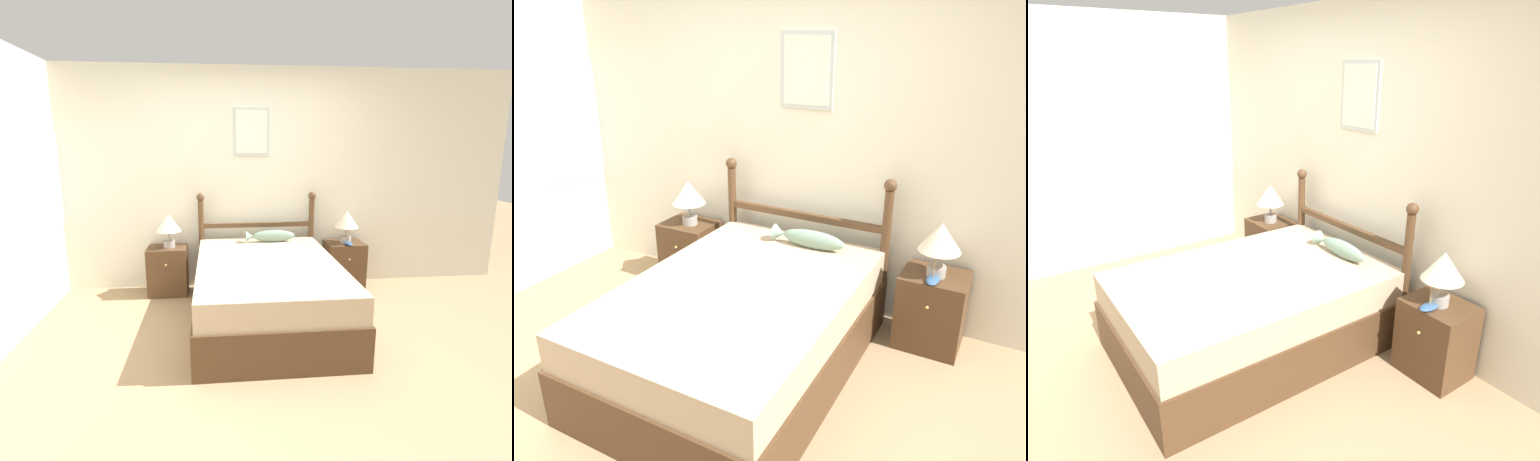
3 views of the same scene
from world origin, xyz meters
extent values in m
plane|color=#9E7F5B|center=(0.00, 0.00, 0.00)|extent=(16.00, 16.00, 0.00)
cube|color=beige|center=(0.00, 1.73, 1.27)|extent=(6.40, 0.06, 2.55)
cube|color=#ADB7B2|center=(0.07, 1.69, 1.83)|extent=(0.41, 0.02, 0.54)
cube|color=silver|center=(0.07, 1.68, 1.83)|extent=(0.35, 0.01, 0.48)
cube|color=white|center=(-2.10, 1.53, 1.31)|extent=(0.01, 1.06, 1.05)
cube|color=silver|center=(-2.09, 1.53, 1.31)|extent=(0.01, 0.98, 0.97)
cube|color=#4C331E|center=(0.12, 0.63, 0.19)|extent=(1.36, 1.98, 0.37)
cube|color=tan|center=(0.12, 0.63, 0.49)|extent=(1.32, 1.94, 0.24)
cylinder|color=#4C331E|center=(-0.53, 1.58, 0.53)|extent=(0.07, 0.07, 1.06)
sphere|color=#4C331E|center=(-0.53, 1.58, 1.10)|extent=(0.09, 0.09, 0.09)
cylinder|color=#4C331E|center=(0.77, 1.58, 0.53)|extent=(0.07, 0.07, 1.06)
sphere|color=#4C331E|center=(0.77, 1.58, 1.10)|extent=(0.09, 0.09, 0.09)
cube|color=#4C331E|center=(0.12, 1.58, 0.77)|extent=(1.30, 0.05, 0.05)
cube|color=#4C331E|center=(-0.92, 1.48, 0.28)|extent=(0.44, 0.37, 0.55)
sphere|color=tan|center=(-0.92, 1.29, 0.40)|extent=(0.02, 0.02, 0.02)
cube|color=#4C331E|center=(1.16, 1.48, 0.28)|extent=(0.44, 0.37, 0.55)
sphere|color=tan|center=(1.16, 1.29, 0.40)|extent=(0.02, 0.02, 0.02)
cylinder|color=gray|center=(-0.89, 1.46, 0.59)|extent=(0.13, 0.13, 0.08)
cylinder|color=gray|center=(-0.89, 1.46, 0.68)|extent=(0.02, 0.02, 0.11)
cone|color=beige|center=(-0.89, 1.46, 0.84)|extent=(0.28, 0.28, 0.19)
cylinder|color=gray|center=(1.16, 1.46, 0.59)|extent=(0.13, 0.13, 0.08)
cylinder|color=gray|center=(1.16, 1.46, 0.68)|extent=(0.02, 0.02, 0.11)
cone|color=beige|center=(1.16, 1.46, 0.84)|extent=(0.28, 0.28, 0.19)
ellipsoid|color=#335684|center=(1.16, 1.37, 0.57)|extent=(0.08, 0.17, 0.04)
cylinder|color=#997F56|center=(1.16, 1.37, 0.66)|extent=(0.01, 0.01, 0.15)
ellipsoid|color=gray|center=(0.29, 1.38, 0.68)|extent=(0.48, 0.10, 0.14)
cone|color=gray|center=(0.02, 1.38, 0.68)|extent=(0.09, 0.12, 0.12)
camera|label=1|loc=(-0.36, -2.97, 1.73)|focal=28.00mm
camera|label=2|loc=(1.60, -1.72, 2.10)|focal=35.00mm
camera|label=3|loc=(2.77, -0.93, 2.09)|focal=32.00mm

